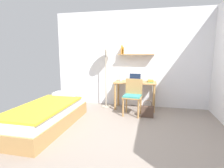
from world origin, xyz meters
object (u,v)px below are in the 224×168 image
desk_chair (133,95)px  water_bottle (121,77)px  book_stack (150,81)px  handbag (147,111)px  desk (135,87)px  bed (48,115)px  standing_lamp (106,49)px  laptop (135,79)px

desk_chair → water_bottle: water_bottle is taller
book_stack → handbag: 0.87m
desk → bed: bearing=-134.4°
desk_chair → standing_lamp: size_ratio=0.48×
desk_chair → laptop: (-0.01, 0.53, 0.30)m
desk → handbag: (0.35, -0.60, -0.45)m
laptop → standing_lamp: bearing=-176.6°
bed → desk: size_ratio=1.91×
bed → standing_lamp: standing_lamp is taller
standing_lamp → handbag: bearing=-27.4°
desk_chair → book_stack: size_ratio=4.07×
desk → laptop: (-0.01, 0.04, 0.19)m
desk_chair → standing_lamp: 1.43m
desk → book_stack: 0.42m
desk → handbag: bearing=-59.8°
desk_chair → standing_lamp: bearing=148.3°
bed → water_bottle: 2.11m
standing_lamp → laptop: (0.78, 0.05, -0.80)m
water_bottle → book_stack: (0.79, -0.04, -0.08)m
bed → water_bottle: size_ratio=9.48×
bed → water_bottle: water_bottle is taller
water_bottle → handbag: (0.75, -0.65, -0.70)m
laptop → handbag: laptop is taller
water_bottle → desk: bearing=-8.0°
book_stack → laptop: bearing=176.9°
water_bottle → handbag: water_bottle is taller
standing_lamp → book_stack: bearing=1.2°
bed → desk_chair: (1.56, 1.11, 0.25)m
desk → desk_chair: (-0.01, -0.49, -0.10)m
bed → desk_chair: desk_chair is taller
laptop → desk: bearing=-70.6°
desk → water_bottle: 0.47m
desk → desk_chair: size_ratio=1.26×
desk_chair → book_stack: bearing=52.1°
desk → laptop: 0.20m
bed → laptop: size_ratio=6.24×
desk → water_bottle: water_bottle is taller
bed → handbag: bearing=27.6°
desk → standing_lamp: bearing=-179.5°
desk_chair → handbag: desk_chair is taller
desk_chair → laptop: laptop is taller
standing_lamp → bed: bearing=-116.1°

